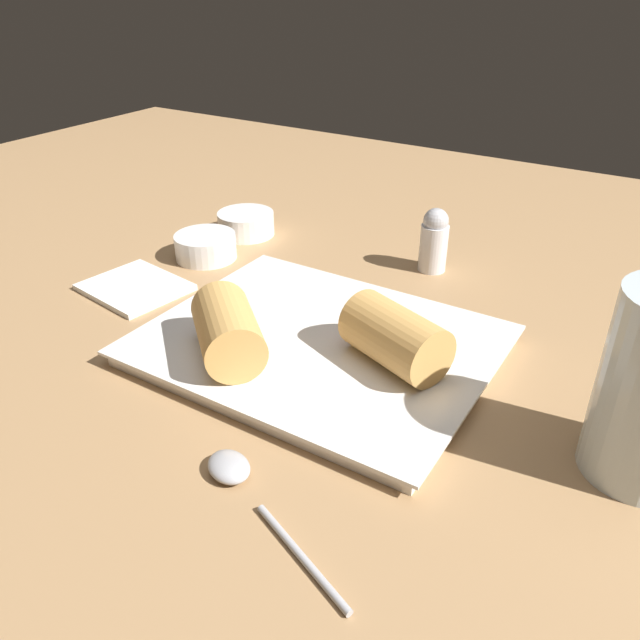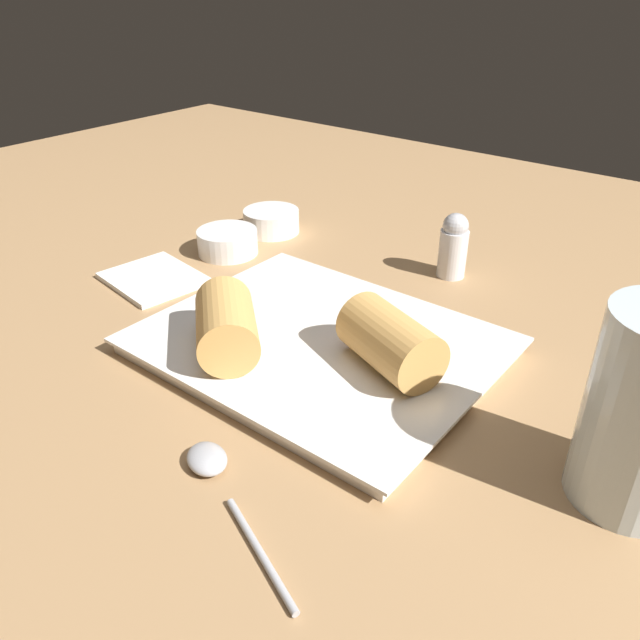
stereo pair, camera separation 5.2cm
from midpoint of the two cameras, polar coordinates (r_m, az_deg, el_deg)
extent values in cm
cube|color=#A87F54|center=(56.12, 2.56, -3.92)|extent=(180.00, 140.00, 2.00)
cube|color=white|center=(55.04, 2.68, -2.69)|extent=(28.52, 22.73, 1.20)
cube|color=white|center=(54.63, 2.70, -2.02)|extent=(29.66, 23.64, 0.30)
cylinder|color=#DBA356|center=(52.00, -5.79, -0.55)|extent=(9.74, 9.40, 4.99)
sphere|color=#B23D2D|center=(55.07, -6.13, 1.29)|extent=(3.25, 3.25, 3.25)
cylinder|color=#DBA356|center=(50.22, 9.41, -2.03)|extent=(9.78, 7.72, 4.99)
sphere|color=#B23D2D|center=(52.54, 6.99, -0.28)|extent=(3.25, 3.25, 3.25)
cylinder|color=white|center=(74.59, -6.49, 7.08)|extent=(7.09, 7.09, 2.89)
cylinder|color=maroon|center=(74.14, -6.55, 7.92)|extent=(5.82, 5.82, 0.52)
cylinder|color=white|center=(80.48, -2.63, 8.99)|extent=(7.09, 7.09, 2.89)
cylinder|color=maroon|center=(80.06, -2.65, 9.79)|extent=(5.82, 5.82, 0.52)
cylinder|color=#B2B2B7|center=(38.89, -1.48, -20.66)|extent=(8.65, 3.90, 0.50)
ellipsoid|color=#B2B2B7|center=(44.12, -6.95, -12.61)|extent=(4.24, 3.79, 1.21)
cube|color=white|center=(69.68, -12.80, 3.73)|extent=(11.21, 9.93, 0.60)
cylinder|color=silver|center=(70.16, 14.11, 5.87)|extent=(3.09, 3.09, 5.28)
sphere|color=#B7B7BC|center=(68.97, 14.44, 8.28)|extent=(2.78, 2.78, 2.78)
camera|label=1|loc=(0.03, -87.24, 1.60)|focal=35.00mm
camera|label=2|loc=(0.03, 92.76, -1.60)|focal=35.00mm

